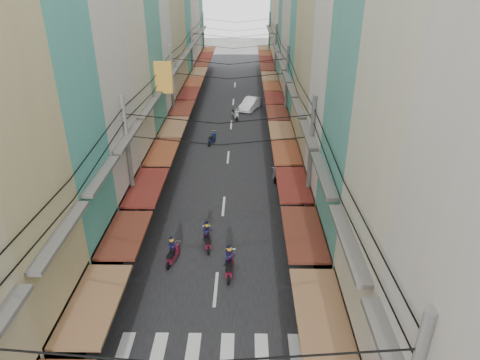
{
  "coord_description": "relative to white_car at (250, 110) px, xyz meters",
  "views": [
    {
      "loc": [
        1.38,
        -18.12,
        13.98
      ],
      "look_at": [
        1.08,
        5.32,
        2.27
      ],
      "focal_mm": 32.0,
      "sensor_mm": 36.0,
      "label": 1
    }
  ],
  "objects": [
    {
      "name": "traffic_sign",
      "position": [
        2.84,
        -26.14,
        2.14
      ],
      "size": [
        0.1,
        0.64,
        2.94
      ],
      "color": "slate",
      "rests_on": "ground"
    },
    {
      "name": "building_row_right",
      "position": [
        5.98,
        -10.69,
        9.41
      ],
      "size": [
        7.8,
        68.98,
        22.59
      ],
      "color": "teal",
      "rests_on": "ground"
    },
    {
      "name": "parked_scooters",
      "position": [
        2.18,
        -30.25,
        0.46
      ],
      "size": [
        13.26,
        12.7,
        0.96
      ],
      "color": "black",
      "rests_on": "ground"
    },
    {
      "name": "road",
      "position": [
        -1.94,
        -7.14,
        0.01
      ],
      "size": [
        10.0,
        80.0,
        0.02
      ],
      "primitive_type": "cube",
      "color": "black",
      "rests_on": "ground"
    },
    {
      "name": "building_row_left",
      "position": [
        -9.86,
        -10.57,
        9.78
      ],
      "size": [
        7.8,
        67.67,
        23.7
      ],
      "color": "beige",
      "rests_on": "ground"
    },
    {
      "name": "bicycle",
      "position": [
        5.33,
        -24.82,
        0.0
      ],
      "size": [
        1.83,
        1.04,
        1.18
      ],
      "primitive_type": "imported",
      "rotation": [
        0.0,
        0.0,
        1.33
      ],
      "color": "black",
      "rests_on": "ground"
    },
    {
      "name": "ground",
      "position": [
        -1.94,
        -27.14,
        0.0
      ],
      "size": [
        160.0,
        160.0,
        0.0
      ],
      "primitive_type": "plane",
      "color": "#60605B",
      "rests_on": "ground"
    },
    {
      "name": "moving_scooters",
      "position": [
        -1.87,
        -20.32,
        0.51
      ],
      "size": [
        6.51,
        26.66,
        1.81
      ],
      "color": "black",
      "rests_on": "ground"
    },
    {
      "name": "white_car",
      "position": [
        0.0,
        0.0,
        0.0
      ],
      "size": [
        4.83,
        3.32,
        1.59
      ],
      "primitive_type": "imported",
      "rotation": [
        0.0,
        0.0,
        -0.38
      ],
      "color": "white",
      "rests_on": "ground"
    },
    {
      "name": "crosswalk",
      "position": [
        -1.94,
        -33.14,
        0.03
      ],
      "size": [
        7.55,
        2.4,
        0.01
      ],
      "color": "silver",
      "rests_on": "ground"
    },
    {
      "name": "sidewalk_left",
      "position": [
        -8.44,
        -7.14,
        0.03
      ],
      "size": [
        3.0,
        80.0,
        0.06
      ],
      "primitive_type": "cube",
      "color": "gray",
      "rests_on": "ground"
    },
    {
      "name": "utility_poles",
      "position": [
        -1.94,
        -12.12,
        6.59
      ],
      "size": [
        10.2,
        66.13,
        8.2
      ],
      "color": "slate",
      "rests_on": "ground"
    },
    {
      "name": "sidewalk_right",
      "position": [
        4.56,
        -7.14,
        0.03
      ],
      "size": [
        3.0,
        80.0,
        0.06
      ],
      "primitive_type": "cube",
      "color": "gray",
      "rests_on": "ground"
    },
    {
      "name": "pedestrians",
      "position": [
        -5.95,
        -24.76,
        1.05
      ],
      "size": [
        13.2,
        26.1,
        2.26
      ],
      "color": "black",
      "rests_on": "ground"
    }
  ]
}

